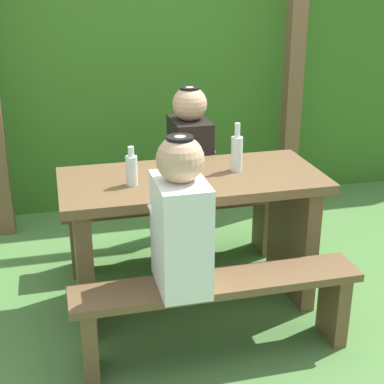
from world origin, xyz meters
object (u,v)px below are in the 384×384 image
at_px(bench_near, 218,302).
at_px(person_black_coat, 190,149).
at_px(drinking_glass, 181,175).
at_px(bench_far, 173,217).
at_px(person_white_shirt, 180,220).
at_px(bottle_right, 132,169).
at_px(picnic_table, 192,219).
at_px(bottle_left, 237,152).

xyz_separation_m(bench_near, person_black_coat, (0.11, 1.02, 0.45)).
relative_size(person_black_coat, drinking_glass, 8.00).
relative_size(bench_far, person_white_shirt, 1.95).
bearing_deg(person_white_shirt, bottle_right, 108.14).
bearing_deg(person_black_coat, bench_near, -96.31).
bearing_deg(bench_far, picnic_table, -90.00).
bearing_deg(bench_far, person_black_coat, -1.68).
distance_m(bench_near, bottle_left, 0.83).
bearing_deg(bench_near, person_white_shirt, 178.94).
xyz_separation_m(person_black_coat, bottle_left, (0.14, -0.48, 0.12)).
xyz_separation_m(person_black_coat, drinking_glass, (-0.19, -0.60, 0.06)).
xyz_separation_m(picnic_table, bottle_left, (0.26, 0.03, 0.35)).
distance_m(picnic_table, drinking_glass, 0.32).
distance_m(person_white_shirt, drinking_glass, 0.43).
height_order(person_white_shirt, drinking_glass, person_white_shirt).
bearing_deg(bottle_left, drinking_glass, -159.72).
distance_m(bench_near, bottle_right, 0.78).
relative_size(bench_far, person_black_coat, 1.95).
distance_m(bench_near, bench_far, 1.02).
bearing_deg(drinking_glass, person_white_shirt, -103.48).
bearing_deg(bench_near, bench_far, 90.00).
height_order(bench_far, person_white_shirt, person_white_shirt).
bearing_deg(picnic_table, person_white_shirt, -109.41).
bearing_deg(bottle_left, person_white_shirt, -128.96).
xyz_separation_m(picnic_table, bench_far, (0.00, 0.51, -0.21)).
bearing_deg(bottle_left, bottle_right, -171.72).
distance_m(picnic_table, person_white_shirt, 0.59).
height_order(bench_near, bench_far, same).
distance_m(bench_near, person_white_shirt, 0.48).
height_order(bench_far, bottle_left, bottle_left).
xyz_separation_m(bench_far, person_black_coat, (0.11, -0.00, 0.45)).
distance_m(bench_near, person_black_coat, 1.12).
bearing_deg(person_white_shirt, person_black_coat, 73.98).
bearing_deg(drinking_glass, picnic_table, 49.71).
distance_m(bench_far, person_white_shirt, 1.13).
height_order(bottle_left, bottle_right, bottle_left).
bearing_deg(drinking_glass, bottle_left, 20.28).
height_order(bench_near, drinking_glass, drinking_glass).
bearing_deg(bench_far, drinking_glass, -97.50).
bearing_deg(bench_far, bottle_right, -120.04).
height_order(picnic_table, drinking_glass, drinking_glass).
xyz_separation_m(bench_near, drinking_glass, (-0.08, 0.42, 0.51)).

